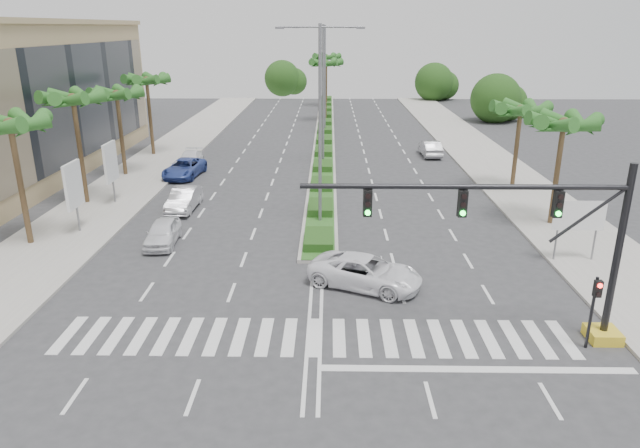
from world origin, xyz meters
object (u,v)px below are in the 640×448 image
at_px(car_parked_a, 163,233).
at_px(car_parked_d, 190,159).
at_px(car_crossing, 366,272).
at_px(car_parked_b, 184,199).
at_px(car_right, 430,148).
at_px(car_parked_c, 184,168).

height_order(car_parked_a, car_parked_d, car_parked_a).
xyz_separation_m(car_parked_a, car_crossing, (11.27, -5.45, 0.06)).
xyz_separation_m(car_parked_a, car_parked_b, (-0.36, 6.48, 0.05)).
xyz_separation_m(car_crossing, car_right, (7.92, 29.30, -0.00)).
relative_size(car_parked_b, car_parked_c, 0.85).
bearing_deg(car_parked_c, car_parked_b, -70.38).
height_order(car_parked_d, car_right, car_right).
relative_size(car_parked_c, car_parked_d, 1.14).
bearing_deg(car_parked_b, car_parked_a, -85.16).
height_order(car_parked_a, car_right, car_right).
xyz_separation_m(car_parked_a, car_right, (19.19, 23.85, 0.06)).
bearing_deg(car_parked_c, car_right, 27.31).
relative_size(car_parked_a, car_parked_c, 0.77).
bearing_deg(car_crossing, car_right, 9.08).
relative_size(car_crossing, car_right, 1.19).
distance_m(car_parked_c, car_right, 23.28).
relative_size(car_parked_a, car_right, 0.90).
height_order(car_parked_c, car_crossing, car_crossing).
bearing_deg(car_parked_d, car_parked_b, -81.01).
height_order(car_parked_c, car_parked_d, car_parked_c).
distance_m(car_parked_b, car_right, 26.15).
bearing_deg(car_parked_d, car_parked_c, -86.63).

